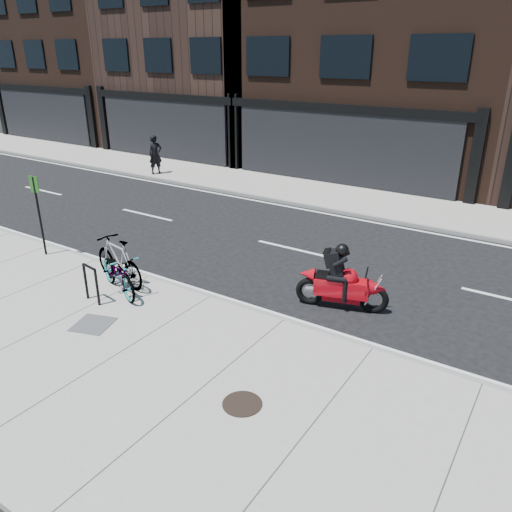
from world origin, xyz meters
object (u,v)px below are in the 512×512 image
Objects in this scene: utility_grate at (93,324)px; sign_post at (38,209)px; manhole_cover at (242,404)px; pedestrian at (155,155)px; bike_rack at (91,281)px; motorcycle at (346,283)px; bicycle_rear at (119,261)px; bicycle_front at (118,273)px.

utility_grate is 0.33× the size of sign_post.
manhole_cover is at bearing -24.84° from sign_post.
manhole_cover is (12.61, -11.23, -0.87)m from pedestrian.
pedestrian reaches higher than utility_grate.
utility_grate is 4.81m from sign_post.
pedestrian is at bearing 127.23° from bike_rack.
pedestrian is at bearing 134.05° from motorcycle.
bike_rack is 3.69m from sign_post.
pedestrian is 2.35× the size of utility_grate.
motorcycle reaches higher than bicycle_rear.
manhole_cover is at bearing -5.18° from utility_grate.
motorcycle reaches higher than utility_grate.
sign_post is (-8.27, -1.91, 0.84)m from motorcycle.
bicycle_front is 5.10m from manhole_cover.
pedestrian is at bearing 105.98° from sign_post.
pedestrian is 2.67× the size of manhole_cover.
pedestrian is (-7.85, 9.46, 0.38)m from bicycle_front.
bike_rack is at bearing -164.23° from motorcycle.
bicycle_front is 0.92× the size of motorcycle.
utility_grate is (8.53, -10.86, -0.87)m from pedestrian.
bicycle_front is at bearing 57.51° from bicycle_rear.
bicycle_rear reaches higher than bicycle_front.
bicycle_front is 0.53m from bicycle_rear.
bicycle_front reaches higher than bike_rack.
manhole_cover is at bearing -88.57° from bicycle_front.
bike_rack is 0.46× the size of bicycle_rear.
bicycle_front is at bearing 78.33° from bike_rack.
bike_rack reaches higher than utility_grate.
bicycle_front is at bearing -169.68° from motorcycle.
bicycle_rear is at bearing 102.69° from bike_rack.
bicycle_rear is 11.78m from pedestrian.
bicycle_rear is at bearing 157.51° from manhole_cover.
manhole_cover is at bearing -106.13° from motorcycle.
pedestrian is 16.91m from manhole_cover.
pedestrian is 9.96m from sign_post.
bicycle_front is 0.85× the size of sign_post.
bicycle_rear is 0.96× the size of motorcycle.
manhole_cover is (5.13, -2.13, -0.59)m from bicycle_rear.
pedestrian is at bearing -129.17° from bicycle_rear.
manhole_cover is 0.88× the size of utility_grate.
motorcycle is at bearing 43.15° from utility_grate.
bicycle_rear is 2.99× the size of manhole_cover.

